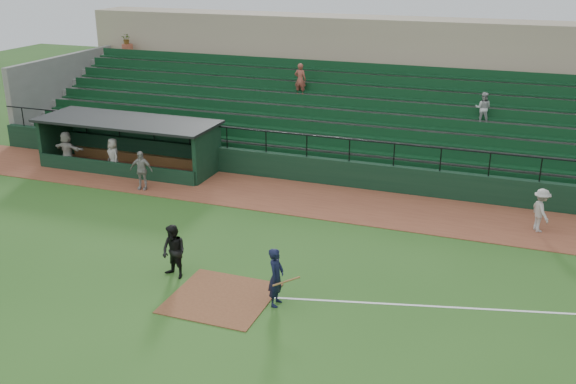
% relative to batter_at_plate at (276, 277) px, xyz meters
% --- Properties ---
extents(ground, '(90.00, 90.00, 0.00)m').
position_rel_batter_at_plate_xyz_m(ground, '(-1.74, 0.75, -0.92)').
color(ground, '#28531B').
rests_on(ground, ground).
extents(warning_track, '(40.00, 4.00, 0.03)m').
position_rel_batter_at_plate_xyz_m(warning_track, '(-1.74, 8.75, -0.91)').
color(warning_track, brown).
rests_on(warning_track, ground).
extents(home_plate_dirt, '(3.00, 3.00, 0.03)m').
position_rel_batter_at_plate_xyz_m(home_plate_dirt, '(-1.74, -0.25, -0.91)').
color(home_plate_dirt, brown).
rests_on(home_plate_dirt, ground).
extents(foul_line, '(17.49, 4.44, 0.01)m').
position_rel_batter_at_plate_xyz_m(foul_line, '(6.26, 1.95, -0.92)').
color(foul_line, white).
rests_on(foul_line, ground).
extents(stadium_structure, '(38.00, 13.08, 6.40)m').
position_rel_batter_at_plate_xyz_m(stadium_structure, '(-1.74, 17.21, 1.38)').
color(stadium_structure, black).
rests_on(stadium_structure, ground).
extents(dugout, '(8.90, 3.20, 2.42)m').
position_rel_batter_at_plate_xyz_m(dugout, '(-11.49, 10.31, 0.41)').
color(dugout, black).
rests_on(dugout, ground).
extents(batter_at_plate, '(1.03, 0.71, 1.84)m').
position_rel_batter_at_plate_xyz_m(batter_at_plate, '(0.00, 0.00, 0.00)').
color(batter_at_plate, black).
rests_on(batter_at_plate, ground).
extents(umpire, '(1.04, 0.91, 1.80)m').
position_rel_batter_at_plate_xyz_m(umpire, '(-3.74, 0.52, -0.02)').
color(umpire, black).
rests_on(umpire, ground).
extents(runner, '(1.02, 1.25, 1.68)m').
position_rel_batter_at_plate_xyz_m(runner, '(7.38, 8.51, -0.05)').
color(runner, '#ADA7A2').
rests_on(runner, warning_track).
extents(dugout_player_a, '(1.09, 0.61, 1.76)m').
position_rel_batter_at_plate_xyz_m(dugout_player_a, '(-9.26, 7.37, -0.01)').
color(dugout_player_a, gray).
rests_on(dugout_player_a, warning_track).
extents(dugout_player_b, '(1.01, 0.92, 1.73)m').
position_rel_batter_at_plate_xyz_m(dugout_player_b, '(-11.67, 8.79, -0.02)').
color(dugout_player_b, '#A9A39E').
rests_on(dugout_player_b, warning_track).
extents(dugout_player_c, '(1.74, 0.67, 1.84)m').
position_rel_batter_at_plate_xyz_m(dugout_player_c, '(-14.25, 8.71, 0.03)').
color(dugout_player_c, '#A8A39D').
rests_on(dugout_player_c, warning_track).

